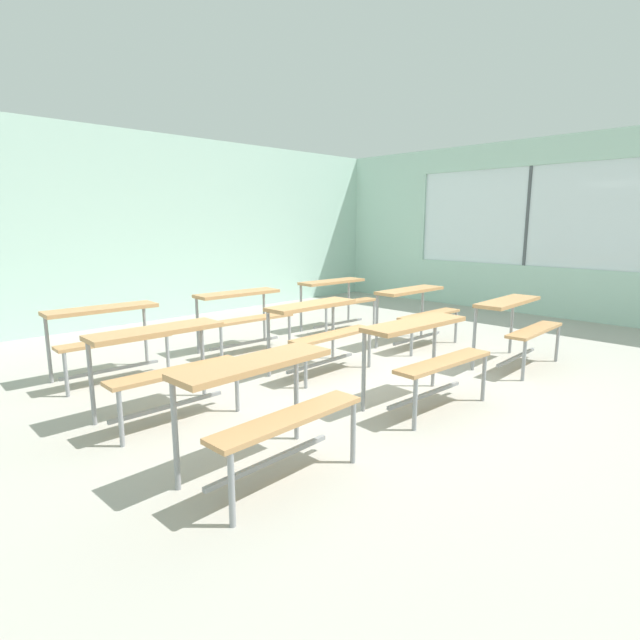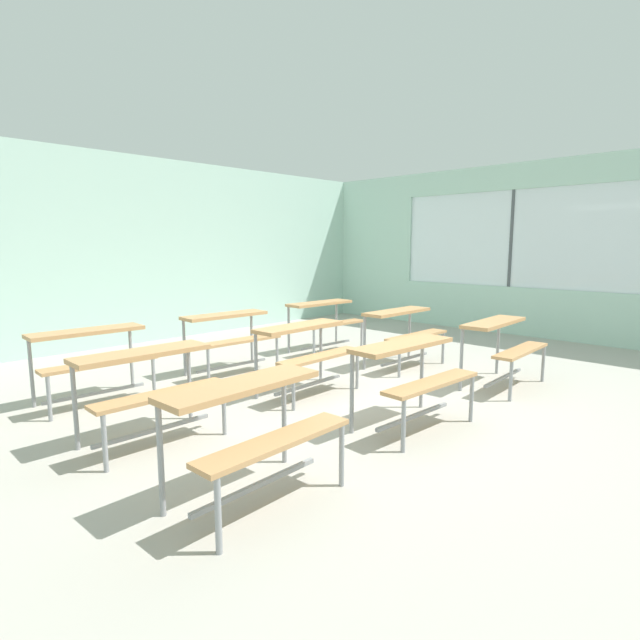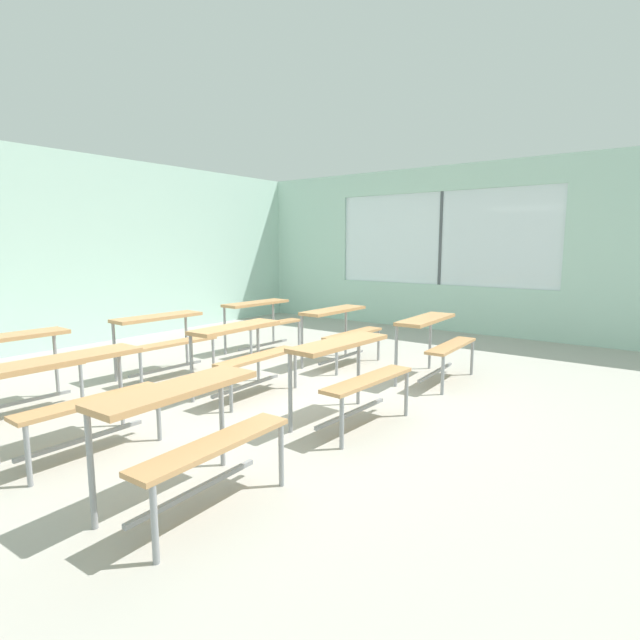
# 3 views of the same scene
# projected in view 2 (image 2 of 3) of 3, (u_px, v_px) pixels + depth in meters

# --- Properties ---
(ground) EXTENTS (10.00, 9.00, 0.05)m
(ground) POSITION_uv_depth(u_px,v_px,m) (347.00, 401.00, 5.21)
(ground) COLOR #ADA89E
(wall_back) EXTENTS (10.00, 0.12, 3.00)m
(wall_back) POSITION_uv_depth(u_px,v_px,m) (138.00, 251.00, 8.08)
(wall_back) COLOR silver
(wall_back) RESTS_ON ground
(wall_right) EXTENTS (0.12, 9.00, 3.00)m
(wall_right) POSITION_uv_depth(u_px,v_px,m) (547.00, 254.00, 8.45)
(wall_right) COLOR silver
(wall_right) RESTS_ON ground
(desk_bench_r0c0) EXTENTS (1.12, 0.63, 0.74)m
(desk_bench_r0c0) POSITION_uv_depth(u_px,v_px,m) (253.00, 413.00, 3.09)
(desk_bench_r0c0) COLOR tan
(desk_bench_r0c0) RESTS_ON ground
(desk_bench_r0c1) EXTENTS (1.13, 0.64, 0.74)m
(desk_bench_r0c1) POSITION_uv_depth(u_px,v_px,m) (412.00, 364.00, 4.35)
(desk_bench_r0c1) COLOR tan
(desk_bench_r0c1) RESTS_ON ground
(desk_bench_r0c2) EXTENTS (1.13, 0.64, 0.74)m
(desk_bench_r0c2) POSITION_uv_depth(u_px,v_px,m) (503.00, 337.00, 5.63)
(desk_bench_r0c2) COLOR tan
(desk_bench_r0c2) RESTS_ON ground
(desk_bench_r1c0) EXTENTS (1.11, 0.61, 0.74)m
(desk_bench_r1c0) POSITION_uv_depth(u_px,v_px,m) (149.00, 374.00, 4.02)
(desk_bench_r1c0) COLOR tan
(desk_bench_r1c0) RESTS_ON ground
(desk_bench_r1c1) EXTENTS (1.12, 0.62, 0.74)m
(desk_bench_r1c1) POSITION_uv_depth(u_px,v_px,m) (307.00, 342.00, 5.34)
(desk_bench_r1c1) COLOR tan
(desk_bench_r1c1) RESTS_ON ground
(desk_bench_r1c2) EXTENTS (1.11, 0.60, 0.74)m
(desk_bench_r1c2) POSITION_uv_depth(u_px,v_px,m) (404.00, 324.00, 6.55)
(desk_bench_r1c2) COLOR tan
(desk_bench_r1c2) RESTS_ON ground
(desk_bench_r2c0) EXTENTS (1.12, 0.64, 0.74)m
(desk_bench_r2c0) POSITION_uv_depth(u_px,v_px,m) (92.00, 348.00, 5.03)
(desk_bench_r2c0) COLOR tan
(desk_bench_r2c0) RESTS_ON ground
(desk_bench_r2c1) EXTENTS (1.13, 0.64, 0.74)m
(desk_bench_r2c1) POSITION_uv_depth(u_px,v_px,m) (230.00, 329.00, 6.21)
(desk_bench_r2c1) COLOR tan
(desk_bench_r2c1) RESTS_ON ground
(desk_bench_r2c2) EXTENTS (1.12, 0.64, 0.74)m
(desk_bench_r2c2) POSITION_uv_depth(u_px,v_px,m) (325.00, 314.00, 7.49)
(desk_bench_r2c2) COLOR tan
(desk_bench_r2c2) RESTS_ON ground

